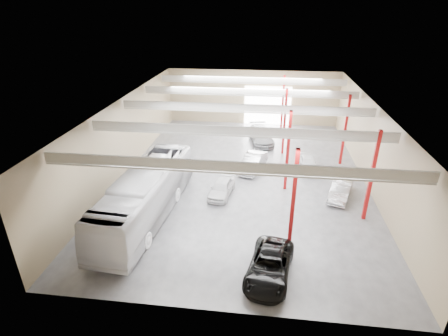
% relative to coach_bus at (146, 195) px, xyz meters
% --- Properties ---
extents(depot_shell, '(22.12, 32.12, 7.06)m').
position_rel_coach_bus_xyz_m(depot_shell, '(6.75, 8.18, 3.10)').
color(depot_shell, '#45464A').
rests_on(depot_shell, ground).
extents(coach_bus, '(4.18, 13.64, 3.74)m').
position_rel_coach_bus_xyz_m(coach_bus, '(0.00, 0.00, 0.00)').
color(coach_bus, silver).
rests_on(coach_bus, ground).
extents(black_sedan, '(3.24, 5.56, 1.45)m').
position_rel_coach_bus_xyz_m(black_sedan, '(9.12, -5.30, -1.14)').
color(black_sedan, black).
rests_on(black_sedan, ground).
extents(car_row_a, '(2.21, 4.22, 1.37)m').
position_rel_coach_bus_xyz_m(car_row_a, '(5.09, 3.93, -1.19)').
color(car_row_a, silver).
rests_on(car_row_a, ground).
extents(car_row_b, '(2.88, 5.00, 1.56)m').
position_rel_coach_bus_xyz_m(car_row_b, '(7.45, 9.20, -1.09)').
color(car_row_b, '#B1B2B6').
rests_on(car_row_b, ground).
extents(car_row_c, '(3.43, 6.10, 1.67)m').
position_rel_coach_bus_xyz_m(car_row_c, '(8.04, 16.70, -1.04)').
color(car_row_c, slate).
rests_on(car_row_c, ground).
extents(car_right_near, '(2.81, 4.49, 1.40)m').
position_rel_coach_bus_xyz_m(car_right_near, '(14.92, 4.74, -1.17)').
color(car_right_near, '#BABBBF').
rests_on(car_right_near, ground).
extents(car_right_far, '(1.79, 4.04, 1.35)m').
position_rel_coach_bus_xyz_m(car_right_far, '(12.73, 9.94, -1.20)').
color(car_right_far, white).
rests_on(car_right_far, ground).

